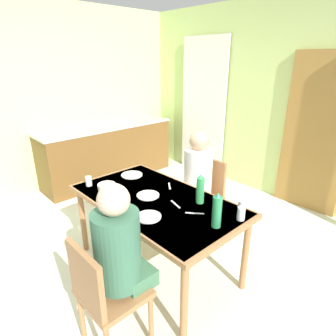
# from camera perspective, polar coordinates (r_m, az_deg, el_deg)

# --- Properties ---
(ground_plane) EXTENTS (6.26, 6.26, 0.00)m
(ground_plane) POSITION_cam_1_polar(r_m,az_deg,el_deg) (3.10, -6.94, -16.90)
(ground_plane) COLOR silver
(wall_back) EXTENTS (4.73, 0.10, 2.66)m
(wall_back) POSITION_cam_1_polar(r_m,az_deg,el_deg) (4.34, 19.34, 12.41)
(wall_back) COLOR #C1D780
(wall_back) RESTS_ON ground_plane
(wall_left) EXTENTS (0.10, 3.61, 2.66)m
(wall_left) POSITION_cam_1_polar(r_m,az_deg,el_deg) (4.76, -18.42, 13.19)
(wall_left) COLOR #BEDC82
(wall_left) RESTS_ON ground_plane
(door_wooden) EXTENTS (0.80, 0.05, 2.00)m
(door_wooden) POSITION_cam_1_polar(r_m,az_deg,el_deg) (4.03, 27.38, 5.84)
(door_wooden) COLOR olive
(door_wooden) RESTS_ON ground_plane
(curtain_panel) EXTENTS (0.90, 0.03, 2.24)m
(curtain_panel) POSITION_cam_1_polar(r_m,az_deg,el_deg) (4.89, 6.98, 11.75)
(curtain_panel) COLOR white
(curtain_panel) RESTS_ON ground_plane
(kitchen_counter) EXTENTS (0.61, 2.22, 0.91)m
(kitchen_counter) POSITION_cam_1_polar(r_m,az_deg,el_deg) (4.81, -11.88, 3.10)
(kitchen_counter) COLOR brown
(kitchen_counter) RESTS_ON ground_plane
(dining_table) EXTENTS (1.58, 0.88, 0.74)m
(dining_table) POSITION_cam_1_polar(r_m,az_deg,el_deg) (2.57, -2.47, -7.46)
(dining_table) COLOR #9C683F
(dining_table) RESTS_ON ground_plane
(chair_near_diner) EXTENTS (0.40, 0.40, 0.87)m
(chair_near_diner) POSITION_cam_1_polar(r_m,az_deg,el_deg) (2.03, -12.72, -23.16)
(chair_near_diner) COLOR #9C683F
(chair_near_diner) RESTS_ON ground_plane
(chair_far_diner) EXTENTS (0.40, 0.40, 0.87)m
(chair_far_diner) POSITION_cam_1_polar(r_m,az_deg,el_deg) (3.22, 7.25, -4.92)
(chair_far_diner) COLOR #9C683F
(chair_far_diner) RESTS_ON ground_plane
(person_near_diner) EXTENTS (0.30, 0.37, 0.77)m
(person_near_diner) POSITION_cam_1_polar(r_m,az_deg,el_deg) (1.90, -9.78, -15.28)
(person_near_diner) COLOR #3F6F4E
(person_near_diner) RESTS_ON ground_plane
(person_far_diner) EXTENTS (0.30, 0.37, 0.77)m
(person_far_diner) POSITION_cam_1_polar(r_m,az_deg,el_deg) (3.00, 5.82, -0.85)
(person_far_diner) COLOR silver
(person_far_diner) RESTS_ON ground_plane
(water_bottle_green_near) EXTENTS (0.07, 0.07, 0.28)m
(water_bottle_green_near) POSITION_cam_1_polar(r_m,az_deg,el_deg) (2.11, 9.77, -8.46)
(water_bottle_green_near) COLOR #28864D
(water_bottle_green_near) RESTS_ON dining_table
(water_bottle_green_far) EXTENTS (0.07, 0.07, 0.26)m
(water_bottle_green_far) POSITION_cam_1_polar(r_m,az_deg,el_deg) (2.43, 6.48, -4.28)
(water_bottle_green_far) COLOR green
(water_bottle_green_far) RESTS_ON dining_table
(serving_bowl_center) EXTENTS (0.17, 0.17, 0.05)m
(serving_bowl_center) POSITION_cam_1_polar(r_m,az_deg,el_deg) (2.75, -12.16, -3.68)
(serving_bowl_center) COLOR silver
(serving_bowl_center) RESTS_ON dining_table
(dinner_plate_near_left) EXTENTS (0.20, 0.20, 0.01)m
(dinner_plate_near_left) POSITION_cam_1_polar(r_m,az_deg,el_deg) (2.25, -3.89, -9.70)
(dinner_plate_near_left) COLOR white
(dinner_plate_near_left) RESTS_ON dining_table
(dinner_plate_near_right) EXTENTS (0.20, 0.20, 0.01)m
(dinner_plate_near_right) POSITION_cam_1_polar(r_m,az_deg,el_deg) (2.58, -4.02, -5.48)
(dinner_plate_near_right) COLOR white
(dinner_plate_near_right) RESTS_ON dining_table
(dinner_plate_far_center) EXTENTS (0.22, 0.22, 0.01)m
(dinner_plate_far_center) POSITION_cam_1_polar(r_m,az_deg,el_deg) (3.04, -7.24, -1.38)
(dinner_plate_far_center) COLOR white
(dinner_plate_far_center) RESTS_ON dining_table
(drinking_glass_by_near_diner) EXTENTS (0.06, 0.06, 0.09)m
(drinking_glass_by_near_diner) POSITION_cam_1_polar(r_m,az_deg,el_deg) (2.40, 14.56, -7.33)
(drinking_glass_by_near_diner) COLOR silver
(drinking_glass_by_near_diner) RESTS_ON dining_table
(drinking_glass_by_far_diner) EXTENTS (0.06, 0.06, 0.11)m
(drinking_glass_by_far_diner) POSITION_cam_1_polar(r_m,az_deg,el_deg) (2.27, 14.43, -8.83)
(drinking_glass_by_far_diner) COLOR silver
(drinking_glass_by_far_diner) RESTS_ON dining_table
(drinking_glass_spare_center) EXTENTS (0.06, 0.06, 0.09)m
(drinking_glass_spare_center) POSITION_cam_1_polar(r_m,az_deg,el_deg) (2.86, -15.60, -2.56)
(drinking_glass_spare_center) COLOR silver
(drinking_glass_spare_center) RESTS_ON dining_table
(cutlery_knife_near) EXTENTS (0.13, 0.11, 0.00)m
(cutlery_knife_near) POSITION_cam_1_polar(r_m,az_deg,el_deg) (2.31, 5.37, -9.02)
(cutlery_knife_near) COLOR silver
(cutlery_knife_near) RESTS_ON dining_table
(cutlery_fork_near) EXTENTS (0.13, 0.11, 0.00)m
(cutlery_fork_near) POSITION_cam_1_polar(r_m,az_deg,el_deg) (2.77, 0.29, -3.62)
(cutlery_fork_near) COLOR silver
(cutlery_fork_near) RESTS_ON dining_table
(cutlery_knife_far) EXTENTS (0.15, 0.05, 0.00)m
(cutlery_knife_far) POSITION_cam_1_polar(r_m,az_deg,el_deg) (2.44, 1.50, -7.26)
(cutlery_knife_far) COLOR silver
(cutlery_knife_far) RESTS_ON dining_table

